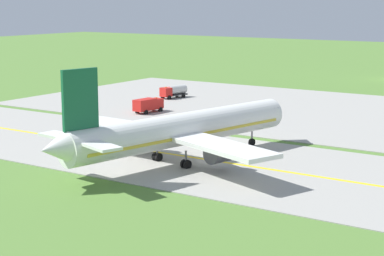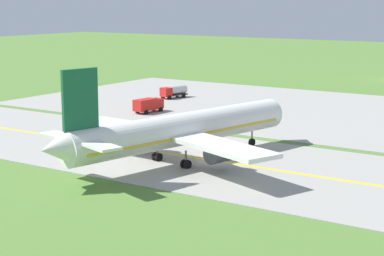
# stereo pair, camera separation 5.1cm
# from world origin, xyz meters

# --- Properties ---
(ground_plane) EXTENTS (500.00, 500.00, 0.00)m
(ground_plane) POSITION_xyz_m (0.00, 0.00, 0.00)
(ground_plane) COLOR #517A33
(taxiway_strip) EXTENTS (240.00, 28.00, 0.10)m
(taxiway_strip) POSITION_xyz_m (0.00, 0.00, 0.05)
(taxiway_strip) COLOR #9E9B93
(taxiway_strip) RESTS_ON ground
(taxiway_centreline) EXTENTS (220.00, 0.60, 0.01)m
(taxiway_centreline) POSITION_xyz_m (0.00, 0.00, 0.11)
(taxiway_centreline) COLOR yellow
(taxiway_centreline) RESTS_ON taxiway_strip
(airplane_lead) EXTENTS (32.13, 39.35, 12.70)m
(airplane_lead) POSITION_xyz_m (-2.31, -2.89, 4.13)
(airplane_lead) COLOR white
(airplane_lead) RESTS_ON ground
(service_truck_baggage) EXTENTS (3.40, 6.31, 2.65)m
(service_truck_baggage) POSITION_xyz_m (-34.38, 41.54, 1.53)
(service_truck_baggage) COLOR red
(service_truck_baggage) RESTS_ON ground
(service_truck_fuel) EXTENTS (2.86, 6.19, 2.60)m
(service_truck_fuel) POSITION_xyz_m (-27.90, 24.37, 1.53)
(service_truck_fuel) COLOR red
(service_truck_fuel) RESTS_ON ground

